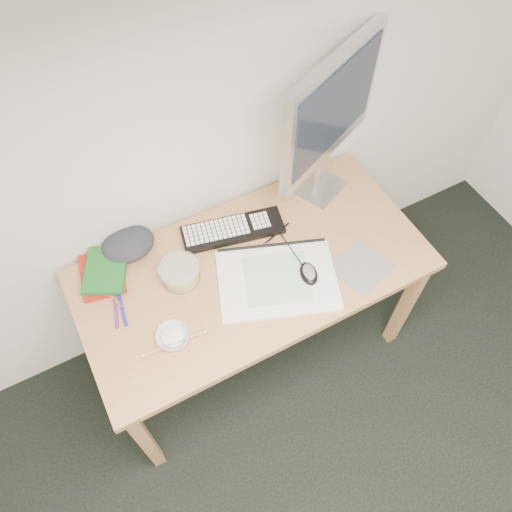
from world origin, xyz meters
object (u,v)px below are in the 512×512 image
at_px(desk, 253,278).
at_px(monitor, 331,113).
at_px(keyboard, 233,230).
at_px(sketchpad, 277,280).
at_px(rice_bowl, 173,337).

distance_m(desk, monitor, 0.72).
bearing_deg(keyboard, monitor, 17.20).
height_order(sketchpad, rice_bowl, rice_bowl).
relative_size(sketchpad, monitor, 0.68).
bearing_deg(monitor, rice_bowl, 179.28).
relative_size(desk, sketchpad, 3.03).
height_order(desk, keyboard, keyboard).
xyz_separation_m(keyboard, rice_bowl, (-0.41, -0.33, 0.01)).
bearing_deg(desk, keyboard, 87.41).
xyz_separation_m(desk, keyboard, (0.01, 0.20, 0.09)).
bearing_deg(monitor, keyboard, 160.54).
bearing_deg(monitor, sketchpad, -164.58).
relative_size(keyboard, rice_bowl, 3.45).
bearing_deg(sketchpad, keyboard, 119.85).
xyz_separation_m(desk, sketchpad, (0.06, -0.10, 0.09)).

